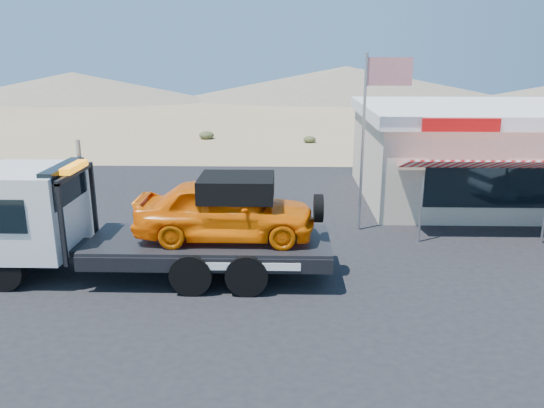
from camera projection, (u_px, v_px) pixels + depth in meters
The scene contains 6 objects.
ground at pixel (207, 282), 14.44m from camera, with size 120.00×120.00×0.00m, color #8D7150.
asphalt_lot at pixel (282, 244), 17.27m from camera, with size 32.00×24.00×0.02m, color black.
tow_truck at pixel (145, 217), 14.43m from camera, with size 9.42×2.79×3.15m.
jerky_store at pixel (485, 152), 22.24m from camera, with size 10.40×9.97×3.90m.
flagpole at pixel (371, 123), 17.59m from camera, with size 1.55×0.10×6.00m.
distant_hills at pixel (192, 85), 67.11m from camera, with size 126.00×48.00×4.20m.
Camera 1 is at (2.10, -13.23, 6.06)m, focal length 35.00 mm.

